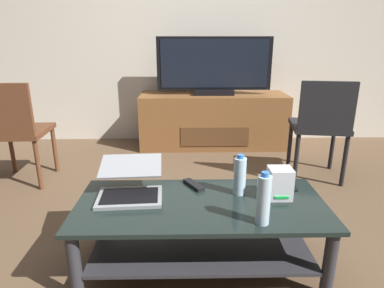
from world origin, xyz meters
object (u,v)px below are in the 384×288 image
object	(u,v)px
coffee_table	(201,223)
dining_chair	(321,123)
television	(214,67)
media_cabinet	(213,120)
tv_remote	(194,185)
water_bottle_near	(240,176)
laptop	(130,184)
router_box	(280,183)
cell_phone	(288,185)
side_chair	(14,128)
water_bottle_far	(264,200)

from	to	relation	value
coffee_table	dining_chair	world-z (taller)	dining_chair
television	dining_chair	world-z (taller)	television
media_cabinet	tv_remote	xyz separation A→B (m)	(-0.26, -1.91, 0.10)
television	water_bottle_near	bearing A→B (deg)	-90.62
television	laptop	world-z (taller)	television
media_cabinet	router_box	distance (m)	2.06
media_cabinet	tv_remote	world-z (taller)	media_cabinet
cell_phone	dining_chair	bearing A→B (deg)	63.77
coffee_table	laptop	world-z (taller)	laptop
water_bottle_near	side_chair	bearing A→B (deg)	149.27
side_chair	water_bottle_near	distance (m)	1.92
dining_chair	side_chair	distance (m)	2.49
media_cabinet	tv_remote	size ratio (longest dim) A/B	9.96
coffee_table	water_bottle_near	size ratio (longest dim) A/B	5.70
television	water_bottle_near	xyz separation A→B (m)	(-0.02, -1.98, -0.39)
water_bottle_near	cell_phone	size ratio (longest dim) A/B	1.58
laptop	tv_remote	size ratio (longest dim) A/B	2.41
media_cabinet	router_box	world-z (taller)	media_cabinet
media_cabinet	laptop	distance (m)	2.09
coffee_table	router_box	distance (m)	0.46
dining_chair	water_bottle_far	bearing A→B (deg)	-120.28
media_cabinet	dining_chair	world-z (taller)	dining_chair
router_box	water_bottle_far	world-z (taller)	water_bottle_far
tv_remote	laptop	bearing A→B (deg)	164.18
coffee_table	side_chair	distance (m)	1.82
cell_phone	television	bearing A→B (deg)	101.75
television	dining_chair	xyz separation A→B (m)	(0.81, -0.94, -0.37)
water_bottle_near	router_box	bearing A→B (deg)	-14.05
side_chair	coffee_table	bearing A→B (deg)	-36.77
television	dining_chair	bearing A→B (deg)	-49.23
dining_chair	side_chair	world-z (taller)	dining_chair
side_chair	cell_phone	size ratio (longest dim) A/B	6.13
media_cabinet	television	distance (m)	0.58
tv_remote	router_box	bearing A→B (deg)	-48.43
media_cabinet	side_chair	bearing A→B (deg)	-148.66
television	water_bottle_near	distance (m)	2.02
laptop	water_bottle_far	world-z (taller)	water_bottle_far
water_bottle_far	laptop	bearing A→B (deg)	154.77
side_chair	water_bottle_far	bearing A→B (deg)	-36.77
water_bottle_far	tv_remote	bearing A→B (deg)	127.56
side_chair	tv_remote	distance (m)	1.67
laptop	router_box	world-z (taller)	router_box
media_cabinet	television	xyz separation A→B (m)	(0.00, -0.02, 0.58)
coffee_table	television	bearing A→B (deg)	83.70
cell_phone	coffee_table	bearing A→B (deg)	-156.14
coffee_table	tv_remote	bearing A→B (deg)	99.81
cell_phone	tv_remote	world-z (taller)	tv_remote
media_cabinet	television	bearing A→B (deg)	-90.00
coffee_table	television	distance (m)	2.17
coffee_table	water_bottle_far	size ratio (longest dim) A/B	5.09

